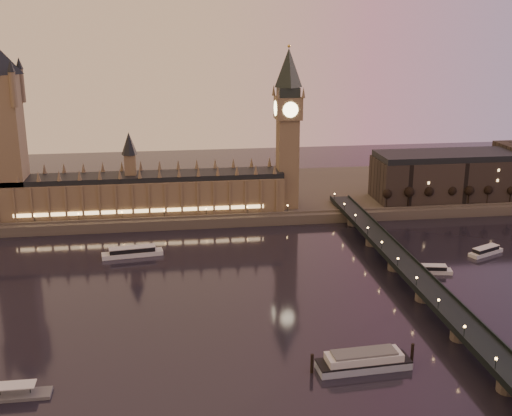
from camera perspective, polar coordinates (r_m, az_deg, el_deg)
The scene contains 18 objects.
ground at distance 305.86m, azimuth -3.09°, elevation -7.73°, with size 700.00×700.00×0.00m, color black.
far_embankment at distance 462.61m, azimuth -1.19°, elevation 1.17°, with size 560.00×130.00×6.00m, color #423D35.
palace_of_westminster at distance 412.62m, azimuth -10.18°, elevation 1.70°, with size 180.00×26.62×52.00m.
victoria_tower at distance 414.99m, azimuth -21.66°, elevation 7.10°, with size 31.68×31.68×118.00m.
big_ben at distance 410.88m, azimuth 2.86°, elevation 7.89°, with size 17.68×17.68×104.00m.
westminster_bridge at distance 323.63m, azimuth 13.36°, elevation -5.71°, with size 13.20×260.00×15.30m.
city_block at distance 474.56m, azimuth 19.54°, elevation 3.00°, with size 155.00×45.00×34.00m.
bare_tree_0 at distance 426.77m, azimuth 11.75°, elevation 1.21°, with size 6.11×6.11×12.43m.
bare_tree_1 at distance 431.61m, azimuth 13.50°, elevation 1.27°, with size 6.11×6.11×12.43m.
bare_tree_2 at distance 436.83m, azimuth 15.20°, elevation 1.33°, with size 6.11×6.11×12.43m.
bare_tree_3 at distance 442.43m, azimuth 16.85°, elevation 1.38°, with size 6.11×6.11×12.43m.
bare_tree_4 at distance 448.39m, azimuth 18.47°, elevation 1.43°, with size 6.11×6.11×12.43m.
bare_tree_5 at distance 454.70m, azimuth 20.04°, elevation 1.48°, with size 6.11×6.11×12.43m.
bare_tree_6 at distance 461.35m, azimuth 21.57°, elevation 1.53°, with size 6.11×6.11×12.43m.
cruise_boat_a at distance 358.96m, azimuth -10.93°, elevation -3.86°, with size 33.63×11.31×5.28m.
cruise_boat_b at distance 341.64m, azimuth 15.09°, elevation -5.29°, with size 24.07×10.15×4.32m.
cruise_boat_c at distance 377.18m, azimuth 19.75°, elevation -3.61°, with size 22.76×14.93×4.46m.
moored_barge at distance 248.40m, azimuth 9.55°, elevation -13.25°, with size 40.64×12.01×7.46m.
Camera 1 is at (-22.64, -277.95, 125.63)m, focal length 45.00 mm.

